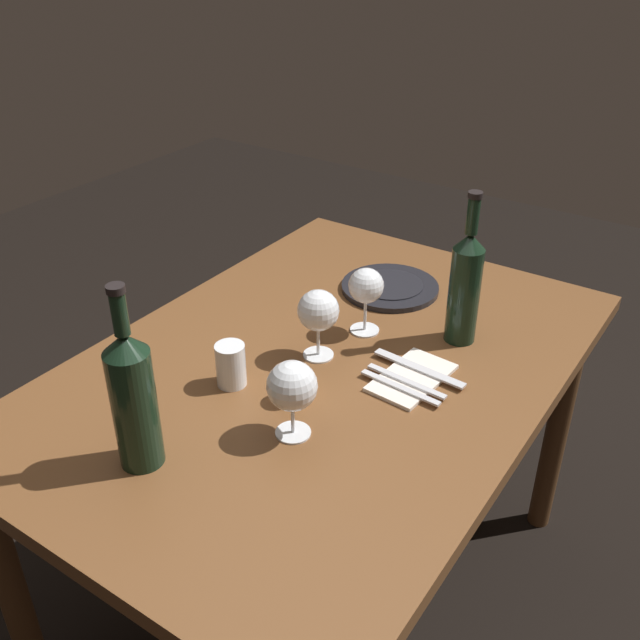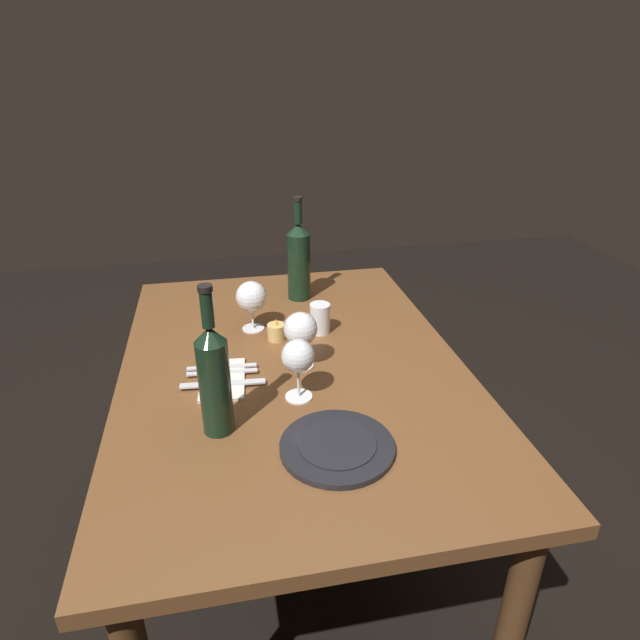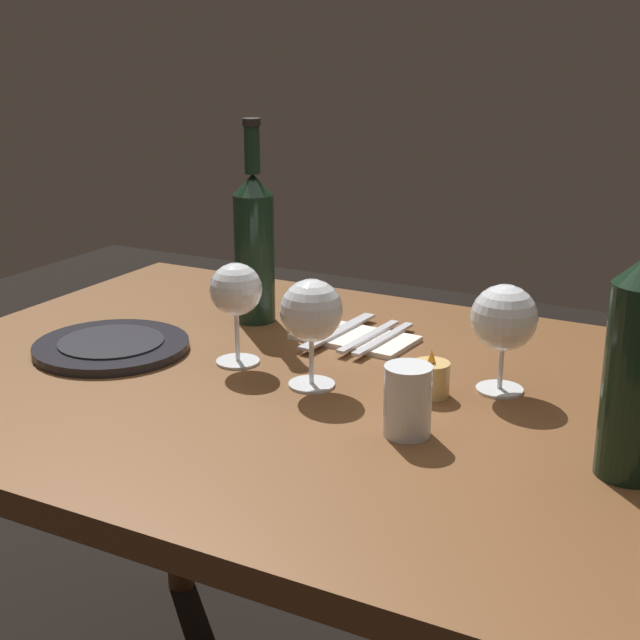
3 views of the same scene
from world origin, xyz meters
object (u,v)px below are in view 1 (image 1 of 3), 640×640
at_px(wine_glass_left, 292,387).
at_px(water_tumbler, 231,367).
at_px(dinner_plate, 390,287).
at_px(folded_napkin, 412,378).
at_px(wine_glass_right, 366,287).
at_px(wine_glass_centre, 318,312).
at_px(fork_inner, 406,381).
at_px(fork_outer, 400,387).
at_px(wine_bottle_second, 465,285).
at_px(table_knife, 419,368).
at_px(wine_bottle, 133,397).
at_px(votive_candle, 291,391).

xyz_separation_m(wine_glass_left, water_tumbler, (0.06, 0.19, -0.06)).
height_order(dinner_plate, folded_napkin, dinner_plate).
bearing_deg(folded_napkin, water_tumbler, 126.31).
height_order(wine_glass_left, wine_glass_right, wine_glass_right).
bearing_deg(wine_glass_centre, wine_glass_left, -155.89).
xyz_separation_m(wine_glass_left, fork_inner, (0.25, -0.10, -0.09)).
height_order(wine_glass_right, fork_outer, wine_glass_right).
xyz_separation_m(wine_bottle_second, water_tumbler, (-0.41, 0.31, -0.09)).
bearing_deg(dinner_plate, fork_outer, -148.02).
distance_m(wine_glass_left, fork_inner, 0.28).
height_order(wine_glass_centre, table_knife, wine_glass_centre).
distance_m(dinner_plate, fork_inner, 0.41).
bearing_deg(water_tumbler, dinner_plate, -7.21).
distance_m(fork_inner, fork_outer, 0.03).
bearing_deg(wine_glass_centre, dinner_plate, 3.22).
bearing_deg(dinner_plate, wine_bottle, 176.61).
relative_size(fork_outer, table_knife, 0.86).
relative_size(wine_bottle, votive_candle, 5.15).
distance_m(folded_napkin, table_knife, 0.03).
bearing_deg(wine_glass_right, water_tumbler, 160.43).
bearing_deg(dinner_plate, fork_inner, -146.15).
height_order(wine_glass_left, fork_outer, wine_glass_left).
distance_m(fork_inner, table_knife, 0.06).
height_order(wine_glass_left, table_knife, wine_glass_left).
xyz_separation_m(wine_bottle_second, dinner_plate, (0.12, 0.24, -0.13)).
height_order(votive_candle, fork_outer, votive_candle).
distance_m(wine_glass_right, votive_candle, 0.32).
distance_m(wine_glass_right, wine_bottle, 0.60).
bearing_deg(wine_bottle_second, dinner_plate, 64.27).
height_order(wine_bottle, folded_napkin, wine_bottle).
distance_m(wine_bottle, table_knife, 0.59).
bearing_deg(votive_candle, water_tumbler, 99.14).
relative_size(wine_glass_left, fork_inner, 0.85).
height_order(water_tumbler, fork_outer, water_tumbler).
bearing_deg(dinner_plate, wine_glass_left, -167.79).
bearing_deg(folded_napkin, wine_glass_right, 58.38).
xyz_separation_m(water_tumbler, fork_inner, (0.19, -0.29, -0.03)).
distance_m(wine_glass_right, fork_inner, 0.24).
bearing_deg(table_knife, fork_inner, 180.00).
height_order(votive_candle, folded_napkin, votive_candle).
relative_size(wine_bottle_second, water_tumbler, 3.79).
xyz_separation_m(water_tumbler, fork_outer, (0.17, -0.29, -0.03)).
height_order(wine_bottle, votive_candle, wine_bottle).
bearing_deg(wine_glass_left, wine_bottle_second, -13.52).
relative_size(folded_napkin, fork_outer, 1.10).
relative_size(wine_glass_right, table_knife, 0.73).
height_order(dinner_plate, fork_inner, dinner_plate).
xyz_separation_m(water_tumbler, dinner_plate, (0.53, -0.07, -0.03)).
relative_size(wine_glass_centre, wine_bottle_second, 0.45).
height_order(wine_bottle_second, fork_outer, wine_bottle_second).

